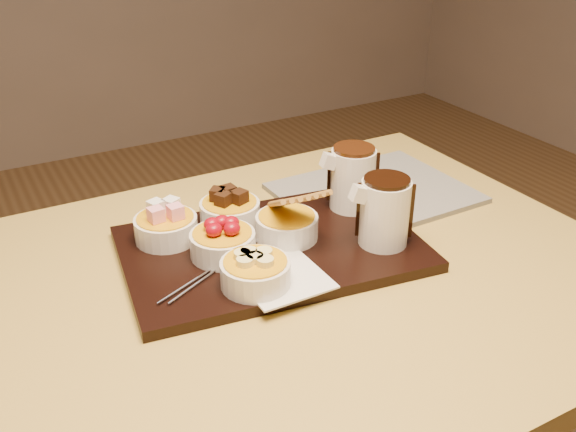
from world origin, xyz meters
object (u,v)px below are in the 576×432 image
dining_table (243,341)px  serving_board (271,249)px  bowl_strawberries (223,244)px  pitcher_dark_chocolate (385,213)px  pitcher_milk_chocolate (353,179)px  newspaper (374,193)px

dining_table → serving_board: 0.15m
bowl_strawberries → serving_board: bearing=-4.0°
dining_table → bowl_strawberries: (0.00, 0.07, 0.14)m
dining_table → pitcher_dark_chocolate: pitcher_dark_chocolate is taller
pitcher_milk_chocolate → dining_table: bearing=-150.2°
serving_board → bowl_strawberries: bowl_strawberries is taller
dining_table → serving_board: size_ratio=2.61×
pitcher_milk_chocolate → pitcher_dark_chocolate: bearing=-94.4°
pitcher_milk_chocolate → serving_board: bearing=-158.2°
serving_board → bowl_strawberries: (-0.08, 0.01, 0.03)m
bowl_strawberries → pitcher_milk_chocolate: size_ratio=0.95×
bowl_strawberries → dining_table: bearing=-93.2°
serving_board → pitcher_dark_chocolate: (0.16, -0.08, 0.06)m
bowl_strawberries → newspaper: (0.35, 0.09, -0.03)m
serving_board → pitcher_dark_chocolate: bearing=-20.0°
serving_board → newspaper: size_ratio=1.37×
serving_board → newspaper: bearing=26.8°
bowl_strawberries → pitcher_dark_chocolate: size_ratio=0.95×
serving_board → pitcher_milk_chocolate: size_ratio=4.35×
dining_table → newspaper: (0.35, 0.16, 0.10)m
serving_board → pitcher_dark_chocolate: size_ratio=4.35×
bowl_strawberries → pitcher_dark_chocolate: 0.25m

